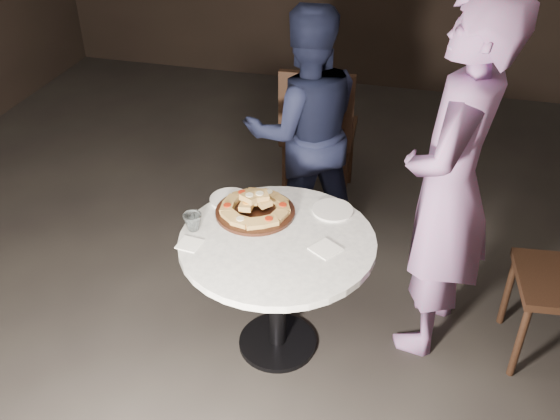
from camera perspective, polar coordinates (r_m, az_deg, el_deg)
name	(u,v)px	position (r m, az deg, el deg)	size (l,w,h in m)	color
floor	(259,322)	(3.53, -1.95, -10.19)	(7.00, 7.00, 0.00)	black
table	(277,260)	(3.02, -0.24, -4.61)	(1.06, 1.06, 0.70)	black
serving_board	(255,212)	(3.11, -2.28, -0.16)	(0.40, 0.40, 0.02)	black
focaccia_pile	(255,205)	(3.09, -2.32, 0.43)	(0.35, 0.36, 0.09)	#AE8343
plate_left	(230,199)	(3.22, -4.58, 1.00)	(0.21, 0.21, 0.01)	white
plate_right	(333,210)	(3.14, 4.84, -0.01)	(0.21, 0.21, 0.01)	white
water_glass	(193,222)	(3.01, -7.98, -1.07)	(0.09, 0.09, 0.09)	silver
napkin_near	(189,244)	(2.93, -8.29, -3.10)	(0.10, 0.10, 0.01)	white
napkin_far	(325,249)	(2.88, 4.18, -3.57)	(0.12, 0.12, 0.01)	white
chair_far	(318,127)	(4.19, 3.49, 7.56)	(0.51, 0.53, 1.02)	black
diner_navy	(305,131)	(3.77, 2.26, 7.26)	(0.74, 0.58, 1.52)	black
diner_teal	(449,188)	(3.01, 15.23, 1.96)	(0.67, 0.44, 1.83)	#856199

